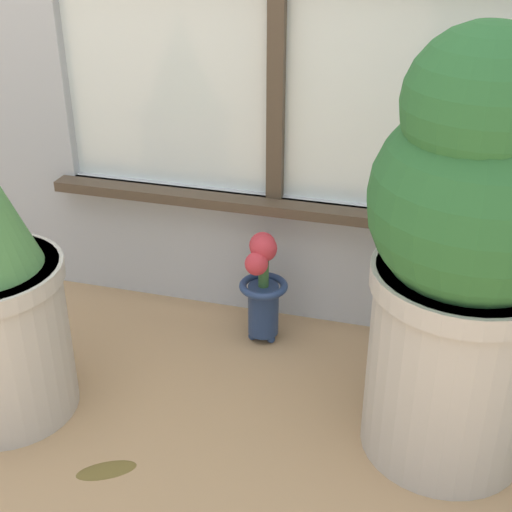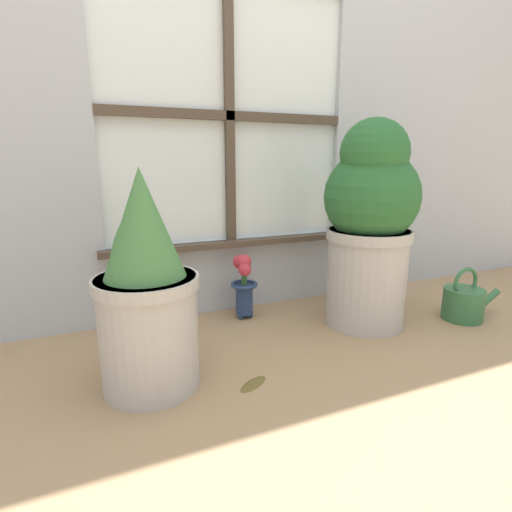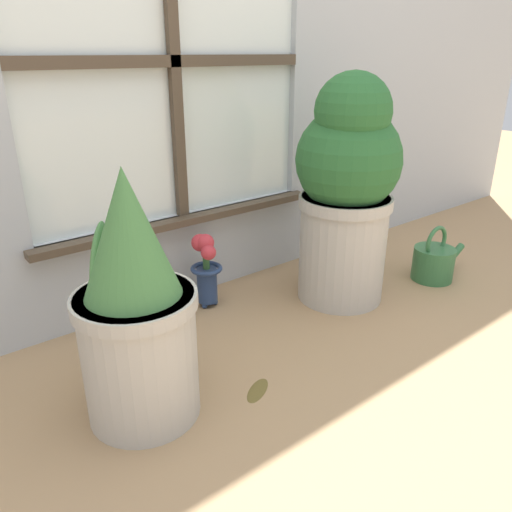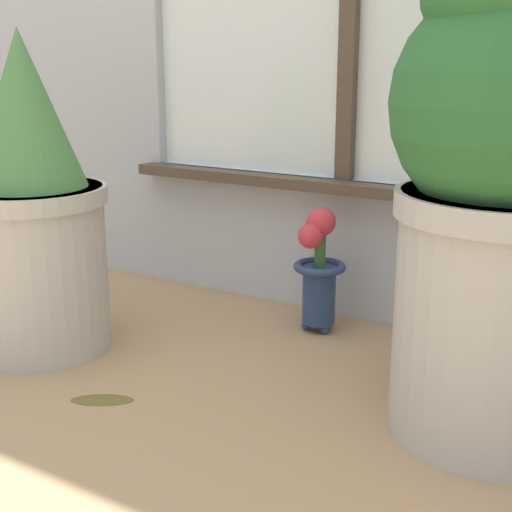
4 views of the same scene
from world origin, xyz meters
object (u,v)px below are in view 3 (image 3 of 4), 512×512
Objects in this scene: potted_plant_left at (136,312)px; potted_plant_right at (346,188)px; watering_can at (434,262)px; flower_vase at (206,267)px.

potted_plant_right reaches higher than potted_plant_left.
potted_plant_left is 1.27m from watering_can.
potted_plant_right is 2.93× the size of flower_vase.
potted_plant_right is at bearing -30.42° from flower_vase.
flower_vase is at bearing 155.81° from watering_can.
watering_can is (1.25, 0.00, -0.21)m from potted_plant_left.
potted_plant_right is at bearing 8.58° from potted_plant_left.
flower_vase is (-0.42, 0.25, -0.26)m from potted_plant_right.
potted_plant_left reaches higher than watering_can.
flower_vase is at bearing 40.79° from potted_plant_left.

